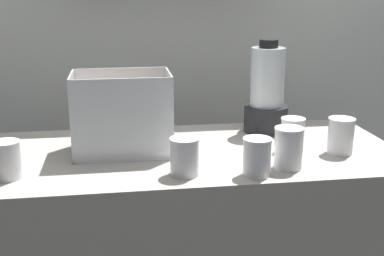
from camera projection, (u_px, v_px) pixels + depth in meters
The scene contains 9 objects.
back_wall_unit at pixel (167, 25), 2.31m from camera, with size 2.60×0.24×2.50m.
carrot_display_bin at pixel (121, 127), 1.65m from camera, with size 0.32×0.21×0.27m.
blender_pitcher at pixel (267, 95), 1.87m from camera, with size 0.17×0.17×0.35m.
juice_cup_orange_far_left at pixel (7, 161), 1.43m from camera, with size 0.08×0.08×0.11m.
juice_cup_beet_left at pixel (185, 158), 1.46m from camera, with size 0.09×0.09×0.11m.
juice_cup_beet_middle at pixel (257, 159), 1.45m from camera, with size 0.09×0.09×0.11m.
juice_cup_beet_right at pixel (288, 150), 1.51m from camera, with size 0.09×0.09×0.13m.
juice_cup_carrot_far_right at pixel (292, 137), 1.67m from camera, with size 0.08×0.08×0.11m.
juice_cup_mango_rightmost at pixel (341, 137), 1.65m from camera, with size 0.09×0.09×0.12m.
Camera 1 is at (-0.24, -1.58, 1.44)m, focal length 46.61 mm.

